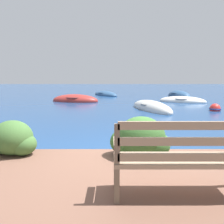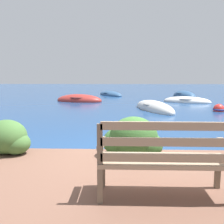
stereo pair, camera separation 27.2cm
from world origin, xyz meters
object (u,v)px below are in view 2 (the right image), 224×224
(park_bench, at_px, (164,157))
(rowboat_mid, at_px, (187,101))
(rowboat_distant, at_px, (110,95))
(rowboat_outer, at_px, (184,96))
(rowboat_nearest, at_px, (154,109))
(mooring_buoy, at_px, (219,109))
(rowboat_far, at_px, (79,100))

(park_bench, bearing_deg, rowboat_mid, 81.56)
(rowboat_mid, xyz_separation_m, rowboat_distant, (-4.80, 4.92, -0.00))
(rowboat_mid, relative_size, rowboat_outer, 1.12)
(rowboat_nearest, relative_size, rowboat_distant, 1.13)
(rowboat_nearest, bearing_deg, mooring_buoy, 65.58)
(rowboat_nearest, relative_size, rowboat_outer, 1.31)
(rowboat_mid, bearing_deg, park_bench, -80.58)
(rowboat_mid, distance_m, rowboat_distant, 6.87)
(park_bench, bearing_deg, rowboat_distant, 101.76)
(rowboat_mid, distance_m, rowboat_outer, 3.72)
(rowboat_far, bearing_deg, park_bench, 116.43)
(rowboat_far, relative_size, rowboat_distant, 1.00)
(rowboat_distant, relative_size, mooring_buoy, 5.78)
(park_bench, xyz_separation_m, rowboat_outer, (4.26, 15.94, -0.63))
(rowboat_mid, xyz_separation_m, rowboat_outer, (0.75, 3.64, 0.02))
(park_bench, height_order, rowboat_far, park_bench)
(rowboat_distant, bearing_deg, mooring_buoy, -0.08)
(rowboat_mid, height_order, rowboat_outer, rowboat_outer)
(rowboat_nearest, relative_size, rowboat_far, 1.14)
(mooring_buoy, bearing_deg, rowboat_mid, 97.09)
(rowboat_outer, height_order, mooring_buoy, rowboat_outer)
(park_bench, xyz_separation_m, rowboat_mid, (3.50, 12.30, -0.65))
(rowboat_nearest, distance_m, rowboat_mid, 4.21)
(rowboat_outer, xyz_separation_m, mooring_buoy, (-0.29, -7.35, 0.02))
(rowboat_nearest, distance_m, rowboat_far, 5.51)
(rowboat_far, height_order, rowboat_outer, rowboat_outer)
(park_bench, distance_m, rowboat_distant, 17.29)
(rowboat_distant, height_order, mooring_buoy, rowboat_distant)
(mooring_buoy, bearing_deg, rowboat_far, 150.72)
(rowboat_outer, distance_m, mooring_buoy, 7.36)
(park_bench, relative_size, rowboat_outer, 0.56)
(park_bench, bearing_deg, rowboat_outer, 82.51)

